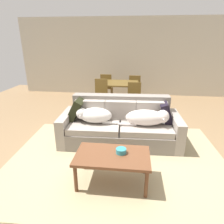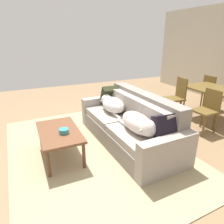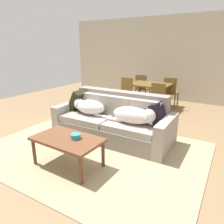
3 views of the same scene
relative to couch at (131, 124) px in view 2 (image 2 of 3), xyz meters
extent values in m
plane|color=olive|center=(0.02, -0.25, -0.33)|extent=(10.00, 10.00, 0.00)
cube|color=tan|center=(0.00, -0.71, -0.33)|extent=(3.79, 2.87, 0.01)
cube|color=gray|center=(0.00, -0.07, -0.17)|extent=(2.01, 1.02, 0.32)
cube|color=gray|center=(-0.49, -0.09, 0.05)|extent=(0.99, 0.94, 0.12)
cube|color=gray|center=(0.50, -0.05, 0.05)|extent=(0.99, 0.94, 0.12)
cube|color=gray|center=(-0.01, 0.28, 0.33)|extent=(1.98, 0.31, 0.45)
cube|color=gray|center=(-0.61, 0.07, 0.29)|extent=(0.61, 0.18, 0.38)
cube|color=gray|center=(0.00, 0.09, 0.29)|extent=(0.61, 0.18, 0.38)
cube|color=gray|center=(0.61, 0.11, 0.29)|extent=(0.61, 0.18, 0.38)
cube|color=gray|center=(-1.07, -0.11, -0.04)|extent=(0.20, 0.95, 0.59)
cube|color=gray|center=(1.07, -0.03, -0.04)|extent=(0.20, 0.95, 0.59)
ellipsoid|color=silver|center=(-0.47, -0.14, 0.25)|extent=(0.64, 0.39, 0.29)
sphere|color=silver|center=(-0.73, -0.17, 0.29)|extent=(0.22, 0.22, 0.22)
cone|color=#A39F98|center=(-0.73, -0.26, 0.28)|extent=(0.10, 0.12, 0.10)
cylinder|color=silver|center=(-0.18, -0.20, 0.13)|extent=(0.28, 0.06, 0.05)
ellipsoid|color=silver|center=(0.48, -0.16, 0.25)|extent=(0.75, 0.35, 0.30)
sphere|color=silver|center=(0.79, -0.17, 0.30)|extent=(0.24, 0.24, 0.24)
cone|color=#A79D97|center=(0.80, -0.28, 0.28)|extent=(0.11, 0.13, 0.11)
cylinder|color=silver|center=(0.15, -0.24, 0.13)|extent=(0.33, 0.06, 0.05)
cube|color=black|center=(-0.89, 0.01, 0.30)|extent=(0.35, 0.45, 0.46)
cube|color=black|center=(0.88, 0.08, 0.28)|extent=(0.27, 0.40, 0.43)
cube|color=brown|center=(-0.01, -1.28, 0.11)|extent=(1.03, 0.60, 0.04)
cylinder|color=brown|center=(-0.48, -1.54, -0.12)|extent=(0.05, 0.05, 0.42)
cylinder|color=brown|center=(0.45, -1.54, -0.12)|extent=(0.05, 0.05, 0.42)
cylinder|color=brown|center=(-0.48, -1.03, -0.12)|extent=(0.05, 0.05, 0.42)
cylinder|color=brown|center=(0.45, -1.03, -0.12)|extent=(0.05, 0.05, 0.42)
cylinder|color=teal|center=(0.10, -1.23, 0.16)|extent=(0.15, 0.15, 0.07)
cube|color=brown|center=(-0.19, 2.20, 0.39)|extent=(1.11, 0.89, 0.04)
cylinder|color=brown|center=(-0.69, 1.80, 0.02)|extent=(0.05, 0.05, 0.71)
cylinder|color=brown|center=(0.32, 1.80, 0.02)|extent=(0.05, 0.05, 0.71)
cylinder|color=brown|center=(-0.69, 2.60, 0.02)|extent=(0.05, 0.05, 0.71)
cube|color=brown|center=(-0.69, 1.57, 0.10)|extent=(0.43, 0.43, 0.04)
cube|color=brown|center=(-0.67, 1.75, 0.36)|extent=(0.36, 0.07, 0.48)
cylinder|color=brown|center=(-0.87, 1.42, -0.13)|extent=(0.04, 0.04, 0.41)
cylinder|color=brown|center=(-0.53, 1.39, -0.13)|extent=(0.04, 0.04, 0.41)
cylinder|color=brown|center=(-0.84, 1.76, -0.13)|extent=(0.04, 0.04, 0.41)
cylinder|color=brown|center=(-0.50, 1.73, -0.13)|extent=(0.04, 0.04, 0.41)
cube|color=brown|center=(0.26, 1.52, 0.11)|extent=(0.42, 0.42, 0.04)
cube|color=brown|center=(0.25, 1.70, 0.33)|extent=(0.36, 0.05, 0.40)
cylinder|color=brown|center=(0.10, 1.35, -0.12)|extent=(0.04, 0.04, 0.43)
cylinder|color=brown|center=(0.44, 1.36, -0.12)|extent=(0.04, 0.04, 0.43)
cylinder|color=brown|center=(0.09, 1.69, -0.12)|extent=(0.04, 0.04, 0.43)
cylinder|color=brown|center=(0.43, 1.70, -0.12)|extent=(0.04, 0.04, 0.43)
cube|color=brown|center=(-0.67, 2.84, 0.11)|extent=(0.40, 0.40, 0.04)
cube|color=brown|center=(-0.67, 2.66, 0.35)|extent=(0.36, 0.04, 0.44)
cylinder|color=brown|center=(-0.50, 3.01, -0.12)|extent=(0.04, 0.04, 0.43)
cylinder|color=brown|center=(-0.84, 3.01, -0.12)|extent=(0.04, 0.04, 0.43)
cylinder|color=brown|center=(-0.50, 2.67, -0.12)|extent=(0.04, 0.04, 0.43)
cylinder|color=brown|center=(-0.84, 2.67, -0.12)|extent=(0.04, 0.04, 0.43)
camera|label=1|loc=(0.25, -3.63, 1.63)|focal=31.69mm
camera|label=2|loc=(2.92, -1.71, 1.52)|focal=32.41mm
camera|label=3|loc=(2.07, -3.33, 1.42)|focal=33.75mm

